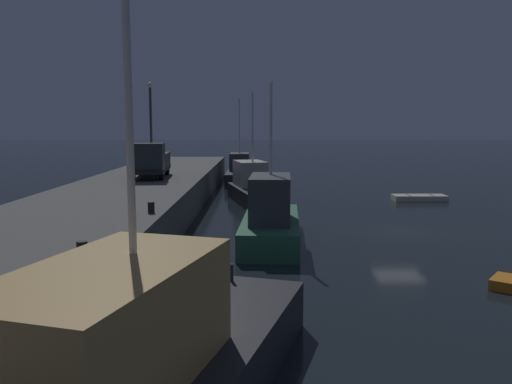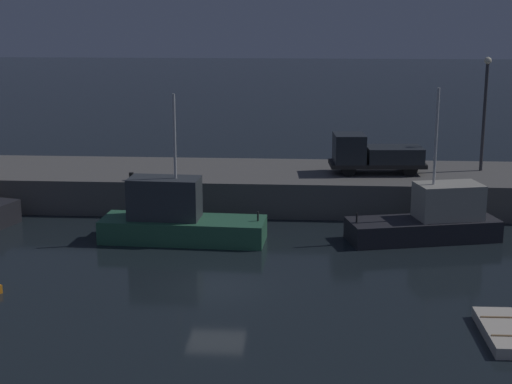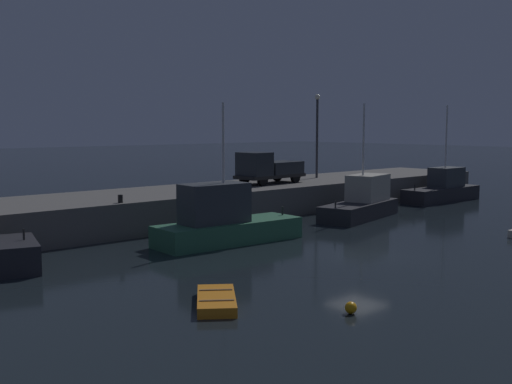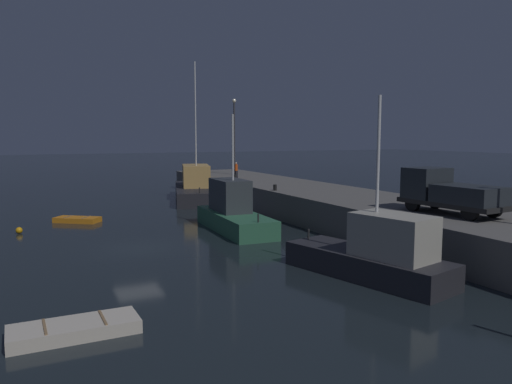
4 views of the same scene
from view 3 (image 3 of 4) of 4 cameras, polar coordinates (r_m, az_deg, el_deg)
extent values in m
plane|color=black|center=(31.44, 9.31, -5.79)|extent=(320.00, 320.00, 0.00)
cube|color=#5B5956|center=(42.55, -7.02, -1.24)|extent=(61.48, 7.84, 2.07)
cylinder|color=#262626|center=(30.01, -20.47, -3.64)|extent=(0.10, 0.10, 0.50)
cube|color=#232328|center=(43.93, 9.44, -1.67)|extent=(8.22, 4.30, 1.12)
cube|color=#ADA899|center=(44.97, 10.20, 0.40)|extent=(3.71, 2.74, 1.85)
cylinder|color=silver|center=(43.98, 9.81, 4.75)|extent=(0.14, 0.14, 4.99)
cylinder|color=#262626|center=(40.62, 7.28, -1.11)|extent=(0.10, 0.10, 0.50)
cube|color=#232328|center=(55.35, 16.59, -0.21)|extent=(8.51, 2.36, 1.20)
cube|color=#33383D|center=(55.81, 17.02, 1.31)|extent=(3.01, 1.87, 1.67)
cylinder|color=silver|center=(55.46, 17.02, 4.87)|extent=(0.14, 0.14, 5.27)
cylinder|color=#262626|center=(52.01, 14.33, 0.41)|extent=(0.10, 0.10, 0.50)
cube|color=#2D6647|center=(34.44, -2.49, -3.67)|extent=(8.65, 3.11, 1.19)
cube|color=#33383D|center=(33.64, -3.82, -1.04)|extent=(3.75, 2.03, 2.15)
cylinder|color=silver|center=(33.75, -3.01, 4.51)|extent=(0.14, 0.14, 4.34)
cylinder|color=#262626|center=(36.74, 2.44, -1.72)|extent=(0.10, 0.10, 0.50)
cube|color=orange|center=(22.73, -3.65, -9.88)|extent=(3.00, 3.38, 0.37)
cube|color=olive|center=(23.36, -3.69, -8.92)|extent=(1.02, 0.79, 0.04)
cube|color=olive|center=(22.00, -3.61, -9.87)|extent=(1.02, 0.79, 0.04)
sphere|color=orange|center=(21.99, 8.67, -10.42)|extent=(0.42, 0.42, 0.42)
cylinder|color=#38383D|center=(52.52, 5.60, 4.88)|extent=(0.20, 0.20, 6.56)
sphere|color=#F9EFCC|center=(52.56, 5.64, 8.65)|extent=(0.44, 0.44, 0.44)
cylinder|color=black|center=(45.22, 0.61, 1.12)|extent=(0.92, 0.35, 0.90)
cylinder|color=black|center=(46.52, -1.07, 1.26)|extent=(0.92, 0.35, 0.90)
cylinder|color=black|center=(47.94, 3.63, 1.40)|extent=(0.92, 0.35, 0.90)
cylinder|color=black|center=(49.17, 1.96, 1.52)|extent=(0.92, 0.35, 0.90)
cube|color=black|center=(47.18, 1.31, 1.48)|extent=(5.88, 2.65, 0.25)
cube|color=#23282D|center=(45.86, -0.14, 2.58)|extent=(2.00, 2.36, 1.71)
cube|color=#23282D|center=(47.90, 2.15, 2.25)|extent=(3.48, 2.47, 0.93)
cylinder|color=black|center=(36.21, -12.31, -0.61)|extent=(0.28, 0.28, 0.46)
camera|label=1|loc=(27.13, -49.73, 2.48)|focal=36.74mm
camera|label=2|loc=(30.99, 73.52, 11.86)|focal=54.65mm
camera|label=4|loc=(52.82, 33.63, 4.85)|focal=34.58mm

